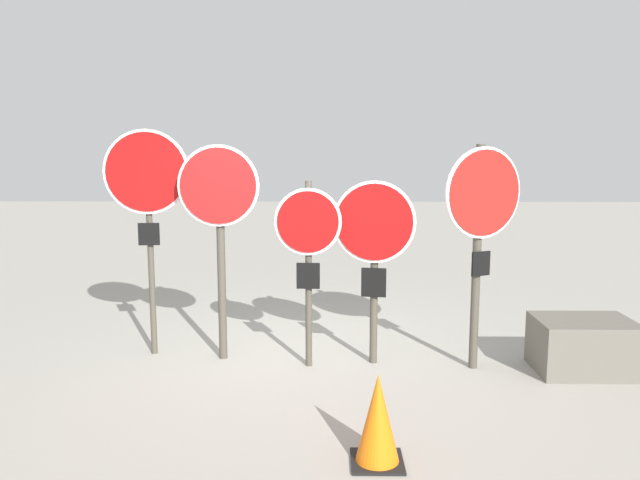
% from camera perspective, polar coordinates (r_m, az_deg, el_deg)
% --- Properties ---
extents(ground_plane, '(40.00, 40.00, 0.00)m').
position_cam_1_polar(ground_plane, '(6.86, -1.68, -10.99)').
color(ground_plane, gray).
extents(stop_sign_0, '(0.90, 0.16, 2.48)m').
position_cam_1_polar(stop_sign_0, '(6.94, -15.52, 4.40)').
color(stop_sign_0, '#474238').
rests_on(stop_sign_0, ground).
extents(stop_sign_1, '(0.85, 0.15, 2.32)m').
position_cam_1_polar(stop_sign_1, '(6.63, -9.19, 2.69)').
color(stop_sign_1, '#474238').
rests_on(stop_sign_1, ground).
extents(stop_sign_2, '(0.69, 0.14, 1.95)m').
position_cam_1_polar(stop_sign_2, '(6.35, -1.09, -0.03)').
color(stop_sign_2, '#474238').
rests_on(stop_sign_2, ground).
extents(stop_sign_3, '(0.85, 0.19, 1.95)m').
position_cam_1_polar(stop_sign_3, '(6.46, 4.99, 0.13)').
color(stop_sign_3, '#474238').
rests_on(stop_sign_3, ground).
extents(stop_sign_4, '(0.84, 0.42, 2.32)m').
position_cam_1_polar(stop_sign_4, '(6.46, 14.56, 2.17)').
color(stop_sign_4, '#474238').
rests_on(stop_sign_4, ground).
extents(traffic_cone_0, '(0.38, 0.38, 0.68)m').
position_cam_1_polar(traffic_cone_0, '(4.71, 5.30, -16.01)').
color(traffic_cone_0, black).
rests_on(traffic_cone_0, ground).
extents(storage_crate, '(0.97, 0.71, 0.55)m').
position_cam_1_polar(storage_crate, '(7.01, 22.93, -8.88)').
color(storage_crate, '#605B51').
rests_on(storage_crate, ground).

